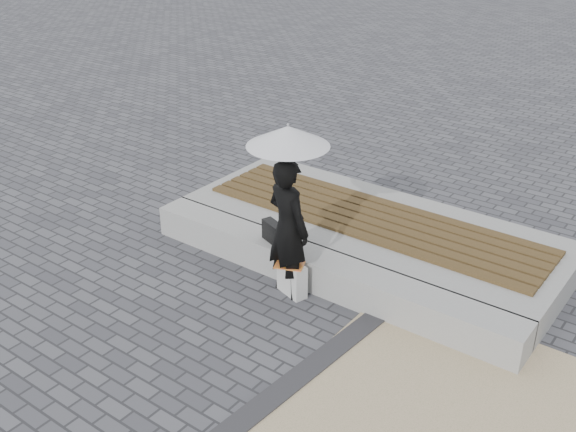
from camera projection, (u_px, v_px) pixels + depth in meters
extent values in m
plane|color=#4E4F54|center=(234.00, 352.00, 7.05)|extent=(80.00, 80.00, 0.00)
cube|color=#2F2F31|center=(260.00, 408.00, 6.28)|extent=(0.61, 5.20, 0.04)
cube|color=#9F9F9A|center=(321.00, 271.00, 8.11)|extent=(5.00, 0.45, 0.40)
cube|color=#969792|center=(372.00, 233.00, 8.97)|extent=(5.00, 2.00, 0.40)
imported|color=black|center=(288.00, 228.00, 7.70)|extent=(0.70, 0.55, 1.69)
cylinder|color=#BBBBC1|center=(288.00, 185.00, 7.46)|extent=(0.02, 0.02, 0.91)
cone|color=silver|center=(288.00, 136.00, 7.21)|extent=(0.91, 0.91, 0.22)
sphere|color=#BBBBC1|center=(288.00, 125.00, 7.15)|extent=(0.03, 0.03, 0.03)
cube|color=black|center=(274.00, 233.00, 8.27)|extent=(0.39, 0.25, 0.26)
cube|color=silver|center=(292.00, 278.00, 7.95)|extent=(0.42, 0.27, 0.41)
cube|color=#ED414A|center=(290.00, 265.00, 7.82)|extent=(0.40, 0.35, 0.01)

